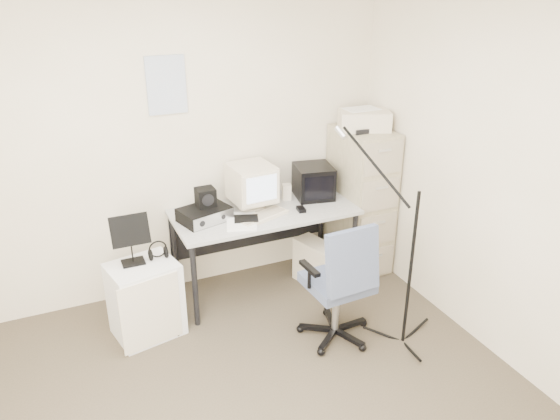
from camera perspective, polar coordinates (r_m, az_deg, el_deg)
name	(u,v)px	position (r m, az deg, el deg)	size (l,w,h in m)	color
wall_back	(174,148)	(4.46, -11.04, 6.41)	(3.60, 0.02, 2.50)	beige
wall_right	(517,190)	(3.84, 23.49, 1.93)	(0.02, 3.60, 2.50)	beige
wall_calendar	(166,85)	(4.32, -11.80, 12.66)	(0.30, 0.02, 0.44)	white
filing_cabinet	(360,200)	(4.97, 8.38, 1.06)	(0.40, 0.60, 1.30)	#B8A98C
printer	(364,120)	(4.75, 8.79, 9.30)	(0.42, 0.29, 0.16)	beige
desk	(265,249)	(4.66, -1.61, -4.14)	(1.50, 0.70, 0.73)	#BABABA
crt_monitor	(252,187)	(4.50, -2.98, 2.46)	(0.33, 0.35, 0.37)	beige
crt_tv	(313,181)	(4.74, 3.52, 3.00)	(0.31, 0.33, 0.28)	black
desk_speaker	(287,192)	(4.70, 0.70, 1.92)	(0.07, 0.07, 0.14)	beige
keyboard	(262,217)	(4.36, -1.86, -0.69)	(0.44, 0.16, 0.02)	beige
mouse	(301,209)	(4.49, 2.22, 0.08)	(0.06, 0.10, 0.03)	black
radio_receiver	(204,214)	(4.34, -7.91, -0.44)	(0.38, 0.27, 0.11)	black
radio_speaker	(205,197)	(4.34, -7.79, 1.36)	(0.15, 0.14, 0.15)	black
papers	(241,221)	(4.29, -4.05, -1.18)	(0.23, 0.31, 0.02)	white
pc_tower	(317,264)	(4.79, 3.85, -5.64)	(0.19, 0.43, 0.40)	beige
office_chair	(337,280)	(4.01, 5.99, -7.29)	(0.56, 0.56, 0.98)	#4D5471
side_cart	(145,299)	(4.25, -13.88, -9.06)	(0.48, 0.38, 0.59)	silver
music_stand	(130,239)	(4.05, -15.37, -2.92)	(0.27, 0.14, 0.40)	black
headphones	(158,252)	(4.14, -12.61, -4.35)	(0.15, 0.15, 0.03)	black
mic_stand	(413,247)	(3.90, 13.74, -3.80)	(0.02, 0.02, 1.58)	black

